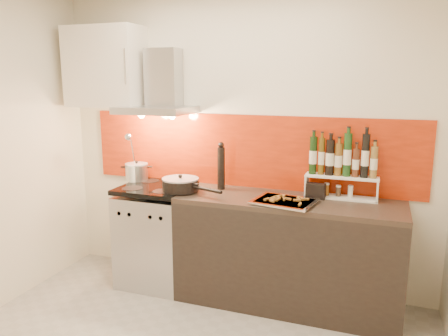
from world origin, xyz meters
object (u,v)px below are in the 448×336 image
at_px(range_stove, 157,236).
at_px(saute_pan, 181,184).
at_px(stock_pot, 137,172).
at_px(baking_tray, 284,201).
at_px(counter, 287,252).
at_px(pepper_mill, 221,167).

height_order(range_stove, saute_pan, saute_pan).
bearing_deg(stock_pot, baking_tray, -10.28).
height_order(counter, stock_pot, stock_pot).
bearing_deg(baking_tray, saute_pan, 177.51).
bearing_deg(baking_tray, pepper_mill, 158.10).
height_order(range_stove, baking_tray, baking_tray).
relative_size(saute_pan, pepper_mill, 1.41).
height_order(counter, saute_pan, saute_pan).
distance_m(range_stove, pepper_mill, 0.88).
height_order(range_stove, counter, range_stove).
xyz_separation_m(stock_pot, pepper_mill, (0.85, -0.02, 0.11)).
height_order(pepper_mill, baking_tray, pepper_mill).
xyz_separation_m(saute_pan, pepper_mill, (0.29, 0.21, 0.14)).
distance_m(stock_pot, saute_pan, 0.61).
xyz_separation_m(counter, stock_pot, (-1.48, 0.14, 0.54)).
distance_m(pepper_mill, baking_tray, 0.69).
relative_size(counter, baking_tray, 3.47).
bearing_deg(saute_pan, baking_tray, -2.49).
distance_m(counter, saute_pan, 1.05).
relative_size(counter, saute_pan, 3.06).
xyz_separation_m(range_stove, pepper_mill, (0.57, 0.13, 0.66)).
bearing_deg(saute_pan, counter, 5.15).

